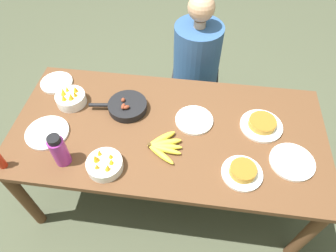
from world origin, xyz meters
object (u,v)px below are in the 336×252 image
object	(u,v)px
frittata_plate_side	(262,124)
empty_plate_far_right	(292,162)
empty_plate_far_left	(194,120)
water_bottle	(59,150)
skillet	(127,106)
empty_plate_near_front	(47,133)
fruit_bowl_citrus	(71,98)
person_figure	(195,78)
banana_bunch	(163,146)
empty_plate_mid_edge	(57,83)
fruit_bowl_mango	(105,164)
frittata_plate_center	(242,172)

from	to	relation	value
frittata_plate_side	empty_plate_far_right	distance (m)	0.28
empty_plate_far_left	water_bottle	xyz separation A→B (m)	(-0.69, -0.38, 0.09)
frittata_plate_side	empty_plate_far_left	bearing A→B (deg)	-178.73
skillet	empty_plate_far_right	bearing A→B (deg)	157.44
empty_plate_near_front	fruit_bowl_citrus	size ratio (longest dim) A/B	1.36
empty_plate_far_right	water_bottle	size ratio (longest dim) A/B	1.16
empty_plate_far_right	person_figure	distance (m)	1.09
skillet	frittata_plate_side	distance (m)	0.83
banana_bunch	water_bottle	world-z (taller)	water_bottle
fruit_bowl_citrus	empty_plate_near_front	bearing A→B (deg)	-103.43
empty_plate_far_left	empty_plate_mid_edge	distance (m)	0.98
skillet	fruit_bowl_mango	distance (m)	0.44
empty_plate_far_left	fruit_bowl_mango	size ratio (longest dim) A/B	1.19
empty_plate_near_front	water_bottle	size ratio (longest dim) A/B	1.20
skillet	fruit_bowl_citrus	size ratio (longest dim) A/B	1.93
empty_plate_near_front	empty_plate_far_left	xyz separation A→B (m)	(0.85, 0.21, 0.00)
banana_bunch	skillet	world-z (taller)	skillet
water_bottle	fruit_bowl_citrus	bearing A→B (deg)	103.21
skillet	person_figure	world-z (taller)	person_figure
empty_plate_mid_edge	empty_plate_far_left	bearing A→B (deg)	-12.32
empty_plate_far_left	empty_plate_far_right	xyz separation A→B (m)	(0.56, -0.23, -0.00)
banana_bunch	skillet	size ratio (longest dim) A/B	0.69
frittata_plate_side	fruit_bowl_citrus	xyz separation A→B (m)	(-1.20, 0.04, 0.02)
banana_bunch	skillet	distance (m)	0.38
empty_plate_far_left	person_figure	distance (m)	0.70
person_figure	frittata_plate_side	bearing A→B (deg)	-56.38
water_bottle	empty_plate_far_left	bearing A→B (deg)	28.90
banana_bunch	frittata_plate_center	bearing A→B (deg)	-14.49
empty_plate_far_left	person_figure	size ratio (longest dim) A/B	0.20
empty_plate_mid_edge	skillet	bearing A→B (deg)	-17.60
empty_plate_near_front	fruit_bowl_citrus	bearing A→B (deg)	76.57
frittata_plate_center	empty_plate_far_left	bearing A→B (deg)	129.95
fruit_bowl_mango	person_figure	world-z (taller)	person_figure
empty_plate_mid_edge	water_bottle	xyz separation A→B (m)	(0.27, -0.59, 0.09)
banana_bunch	empty_plate_near_front	bearing A→B (deg)	179.12
empty_plate_mid_edge	frittata_plate_side	bearing A→B (deg)	-8.36
frittata_plate_center	empty_plate_far_left	distance (m)	0.44
fruit_bowl_mango	frittata_plate_center	bearing A→B (deg)	4.54
fruit_bowl_citrus	water_bottle	xyz separation A→B (m)	(0.10, -0.43, 0.06)
frittata_plate_side	empty_plate_far_left	world-z (taller)	frittata_plate_side
frittata_plate_center	person_figure	xyz separation A→B (m)	(-0.31, 1.00, -0.26)
empty_plate_near_front	banana_bunch	bearing A→B (deg)	-0.88
empty_plate_far_right	person_figure	size ratio (longest dim) A/B	0.21
empty_plate_near_front	fruit_bowl_mango	xyz separation A→B (m)	(0.40, -0.18, 0.03)
empty_plate_near_front	fruit_bowl_mango	size ratio (longest dim) A/B	1.31
frittata_plate_center	frittata_plate_side	xyz separation A→B (m)	(0.12, 0.35, -0.00)
frittata_plate_side	person_figure	world-z (taller)	person_figure
fruit_bowl_mango	water_bottle	size ratio (longest dim) A/B	0.92
water_bottle	person_figure	world-z (taller)	person_figure
person_figure	banana_bunch	bearing A→B (deg)	-98.39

